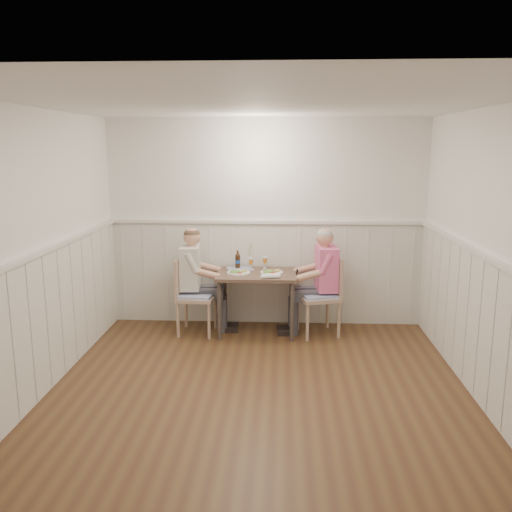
# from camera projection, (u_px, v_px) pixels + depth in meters

# --- Properties ---
(ground_plane) EXTENTS (4.50, 4.50, 0.00)m
(ground_plane) POSITION_uv_depth(u_px,v_px,m) (258.00, 400.00, 4.91)
(ground_plane) COLOR #4C2F1C
(room_shell) EXTENTS (4.04, 4.54, 2.60)m
(room_shell) POSITION_uv_depth(u_px,v_px,m) (258.00, 235.00, 4.60)
(room_shell) COLOR white
(room_shell) RESTS_ON ground
(wainscot) EXTENTS (4.00, 4.49, 1.34)m
(wainscot) POSITION_uv_depth(u_px,v_px,m) (261.00, 305.00, 5.44)
(wainscot) COLOR silver
(wainscot) RESTS_ON ground
(dining_table) EXTENTS (0.96, 0.70, 0.75)m
(dining_table) POSITION_uv_depth(u_px,v_px,m) (257.00, 281.00, 6.58)
(dining_table) COLOR #4C3A2E
(dining_table) RESTS_ON ground
(chair_right) EXTENTS (0.56, 0.56, 0.97)m
(chair_right) POSITION_uv_depth(u_px,v_px,m) (323.00, 292.00, 6.54)
(chair_right) COLOR tan
(chair_right) RESTS_ON ground
(chair_left) EXTENTS (0.48, 0.48, 0.94)m
(chair_left) POSITION_uv_depth(u_px,v_px,m) (192.00, 293.00, 6.58)
(chair_left) COLOR tan
(chair_left) RESTS_ON ground
(man_in_pink) EXTENTS (0.63, 0.44, 1.32)m
(man_in_pink) POSITION_uv_depth(u_px,v_px,m) (323.00, 289.00, 6.58)
(man_in_pink) COLOR #3F3F47
(man_in_pink) RESTS_ON ground
(diner_cream) EXTENTS (0.62, 0.43, 1.31)m
(diner_cream) POSITION_uv_depth(u_px,v_px,m) (194.00, 287.00, 6.68)
(diner_cream) COLOR #3F3F47
(diner_cream) RESTS_ON ground
(plate_man) EXTENTS (0.27, 0.27, 0.07)m
(plate_man) POSITION_uv_depth(u_px,v_px,m) (271.00, 271.00, 6.54)
(plate_man) COLOR white
(plate_man) RESTS_ON dining_table
(plate_diner) EXTENTS (0.28, 0.28, 0.07)m
(plate_diner) POSITION_uv_depth(u_px,v_px,m) (237.00, 272.00, 6.52)
(plate_diner) COLOR white
(plate_diner) RESTS_ON dining_table
(beer_glass_a) EXTENTS (0.06, 0.06, 0.15)m
(beer_glass_a) POSITION_uv_depth(u_px,v_px,m) (265.00, 260.00, 6.78)
(beer_glass_a) COLOR silver
(beer_glass_a) RESTS_ON dining_table
(beer_glass_b) EXTENTS (0.06, 0.06, 0.16)m
(beer_glass_b) POSITION_uv_depth(u_px,v_px,m) (251.00, 262.00, 6.71)
(beer_glass_b) COLOR silver
(beer_glass_b) RESTS_ON dining_table
(beer_bottle) EXTENTS (0.06, 0.06, 0.23)m
(beer_bottle) POSITION_uv_depth(u_px,v_px,m) (238.00, 260.00, 6.79)
(beer_bottle) COLOR #331E10
(beer_bottle) RESTS_ON dining_table
(rolled_napkin) EXTENTS (0.23, 0.11, 0.05)m
(rolled_napkin) POSITION_uv_depth(u_px,v_px,m) (270.00, 276.00, 6.28)
(rolled_napkin) COLOR white
(rolled_napkin) RESTS_ON dining_table
(grass_vase) EXTENTS (0.04, 0.04, 0.35)m
(grass_vase) POSITION_uv_depth(u_px,v_px,m) (249.00, 256.00, 6.82)
(grass_vase) COLOR silver
(grass_vase) RESTS_ON dining_table
(gingham_mat) EXTENTS (0.37, 0.33, 0.01)m
(gingham_mat) POSITION_uv_depth(u_px,v_px,m) (240.00, 269.00, 6.78)
(gingham_mat) COLOR #4558A0
(gingham_mat) RESTS_ON dining_table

